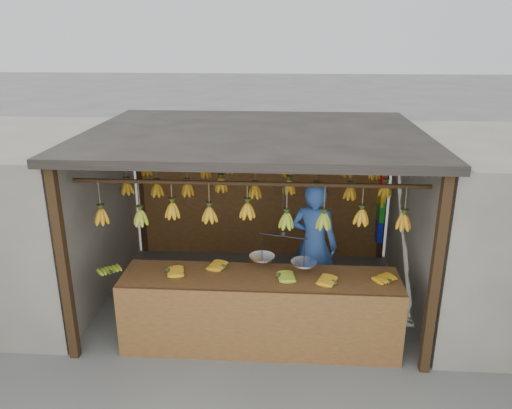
{
  "coord_description": "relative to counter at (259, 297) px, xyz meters",
  "views": [
    {
      "loc": [
        0.43,
        -6.29,
        3.6
      ],
      "look_at": [
        0.0,
        0.3,
        1.3
      ],
      "focal_mm": 35.0,
      "sensor_mm": 36.0,
      "label": 1
    }
  ],
  "objects": [
    {
      "name": "counter",
      "position": [
        0.0,
        0.0,
        0.0
      ],
      "size": [
        3.5,
        0.74,
        0.96
      ],
      "color": "brown",
      "rests_on": "ground"
    },
    {
      "name": "hanging_bananas",
      "position": [
        -0.14,
        1.22,
        0.92
      ],
      "size": [
        3.64,
        2.24,
        0.39
      ],
      "color": "orange",
      "rests_on": "ground"
    },
    {
      "name": "ground",
      "position": [
        -0.13,
        1.23,
        -0.7
      ],
      "size": [
        80.0,
        80.0,
        0.0
      ],
      "primitive_type": "plane",
      "color": "#5B5B57"
    },
    {
      "name": "bag_bundles",
      "position": [
        1.81,
        2.58,
        0.31
      ],
      "size": [
        0.08,
        0.26,
        1.31
      ],
      "color": "red",
      "rests_on": "ground"
    },
    {
      "name": "stall",
      "position": [
        -0.13,
        1.56,
        1.27
      ],
      "size": [
        4.3,
        3.3,
        2.4
      ],
      "color": "black",
      "rests_on": "ground"
    },
    {
      "name": "vendor",
      "position": [
        0.67,
        1.12,
        0.18
      ],
      "size": [
        0.75,
        0.62,
        1.77
      ],
      "primitive_type": "imported",
      "rotation": [
        0.0,
        0.0,
        2.78
      ],
      "color": "#3359A5",
      "rests_on": "ground"
    },
    {
      "name": "balance_scale",
      "position": [
        0.26,
        0.23,
        0.42
      ],
      "size": [
        0.79,
        0.42,
        0.94
      ],
      "color": "black",
      "rests_on": "ground"
    }
  ]
}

